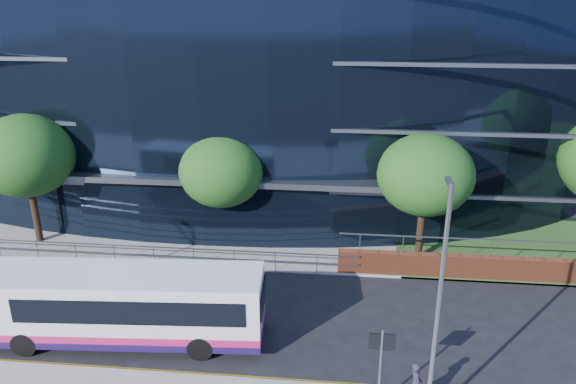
# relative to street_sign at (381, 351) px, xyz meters

# --- Properties ---
(ground) EXTENTS (200.00, 200.00, 0.00)m
(ground) POSITION_rel_street_sign_xyz_m (-4.50, 1.59, -2.15)
(ground) COLOR black
(ground) RESTS_ON ground
(kerb) EXTENTS (80.00, 0.25, 0.16)m
(kerb) POSITION_rel_street_sign_xyz_m (-4.50, 0.59, -2.07)
(kerb) COLOR gray
(kerb) RESTS_ON ground
(yellow_line_outer) EXTENTS (80.00, 0.08, 0.01)m
(yellow_line_outer) POSITION_rel_street_sign_xyz_m (-4.50, 0.79, -2.14)
(yellow_line_outer) COLOR gold
(yellow_line_outer) RESTS_ON ground
(yellow_line_inner) EXTENTS (80.00, 0.08, 0.01)m
(yellow_line_inner) POSITION_rel_street_sign_xyz_m (-4.50, 0.94, -2.14)
(yellow_line_inner) COLOR gold
(yellow_line_inner) RESTS_ON ground
(far_forecourt) EXTENTS (50.00, 8.00, 0.10)m
(far_forecourt) POSITION_rel_street_sign_xyz_m (-10.50, 12.59, -2.10)
(far_forecourt) COLOR gray
(far_forecourt) RESTS_ON ground
(glass_office) EXTENTS (44.00, 23.10, 16.00)m
(glass_office) POSITION_rel_street_sign_xyz_m (-8.50, 22.44, 5.85)
(glass_office) COLOR black
(glass_office) RESTS_ON ground
(guard_railings) EXTENTS (24.00, 0.05, 1.10)m
(guard_railings) POSITION_rel_street_sign_xyz_m (-12.50, 8.59, -1.33)
(guard_railings) COLOR slate
(guard_railings) RESTS_ON ground
(street_sign) EXTENTS (0.85, 0.09, 2.80)m
(street_sign) POSITION_rel_street_sign_xyz_m (0.00, 0.00, 0.00)
(street_sign) COLOR slate
(street_sign) RESTS_ON pavement_near
(tree_far_a) EXTENTS (4.95, 4.95, 6.98)m
(tree_far_a) POSITION_rel_street_sign_xyz_m (-17.50, 10.59, 2.71)
(tree_far_a) COLOR black
(tree_far_a) RESTS_ON ground
(tree_far_b) EXTENTS (4.29, 4.29, 6.05)m
(tree_far_b) POSITION_rel_street_sign_xyz_m (-7.50, 11.09, 2.06)
(tree_far_b) COLOR black
(tree_far_b) RESTS_ON ground
(tree_far_c) EXTENTS (4.62, 4.62, 6.51)m
(tree_far_c) POSITION_rel_street_sign_xyz_m (2.50, 10.59, 2.39)
(tree_far_c) COLOR black
(tree_far_c) RESTS_ON ground
(tree_dist_e) EXTENTS (4.62, 4.62, 6.51)m
(tree_dist_e) POSITION_rel_street_sign_xyz_m (19.50, 41.59, 2.39)
(tree_dist_e) COLOR black
(tree_dist_e) RESTS_ON ground
(streetlight_east) EXTENTS (0.15, 0.77, 8.00)m
(streetlight_east) POSITION_rel_street_sign_xyz_m (1.50, -0.59, 2.29)
(streetlight_east) COLOR slate
(streetlight_east) RESTS_ON pavement_near
(city_bus) EXTENTS (10.95, 3.18, 2.93)m
(city_bus) POSITION_rel_street_sign_xyz_m (-9.55, 2.66, -0.60)
(city_bus) COLOR silver
(city_bus) RESTS_ON ground
(pedestrian) EXTENTS (0.49, 0.65, 1.61)m
(pedestrian) POSITION_rel_street_sign_xyz_m (1.18, 0.01, -1.20)
(pedestrian) COLOR #272031
(pedestrian) RESTS_ON pavement_near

